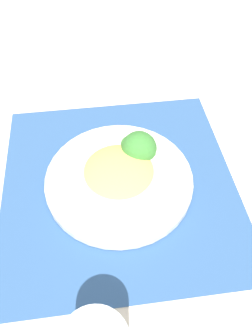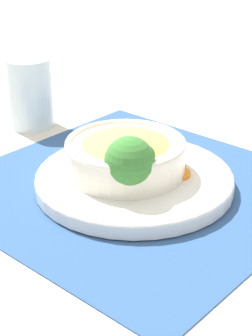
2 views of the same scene
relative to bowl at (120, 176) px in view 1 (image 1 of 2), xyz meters
The scene contains 7 objects.
ground_plane 0.05m from the bowl, 98.54° to the left, with size 4.00×4.00×0.00m, color beige.
placemat 0.05m from the bowl, 98.54° to the left, with size 0.49×0.50×0.00m.
plate 0.04m from the bowl, 98.54° to the left, with size 0.28×0.28×0.02m.
bowl is the anchor object (origin of this frame).
broccoli_floret 0.06m from the bowl, 54.25° to the left, with size 0.07×0.07×0.08m.
carrot_slice_near 0.08m from the bowl, 130.02° to the left, with size 0.04×0.04×0.01m.
carrot_slice_middle 0.08m from the bowl, 145.83° to the left, with size 0.04×0.04×0.01m.
Camera 1 is at (0.00, -0.37, 0.51)m, focal length 35.00 mm.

